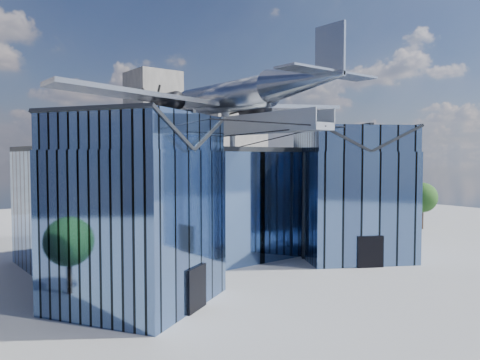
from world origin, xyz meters
TOP-DOWN VIEW (x-y plane):
  - ground_plane at (0.00, 0.00)m, footprint 120.00×120.00m
  - museum at (0.00, 5.82)m, footprint 32.88×24.50m
  - bg_towers at (1.45, 50.49)m, footprint 77.00×24.50m
  - tree_plaza_e at (30.44, 3.79)m, footprint 4.23×4.23m
  - tree_side_e at (26.11, 11.27)m, footprint 4.67×4.67m

SIDE VIEW (x-z plane):
  - ground_plane at x=0.00m, z-range 0.00..0.00m
  - tree_plaza_e at x=30.44m, z-range 1.03..6.84m
  - tree_side_e at x=26.11m, z-range 1.06..7.03m
  - museum at x=0.00m, z-range -3.26..14.34m
  - bg_towers at x=1.45m, z-range -2.99..23.01m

